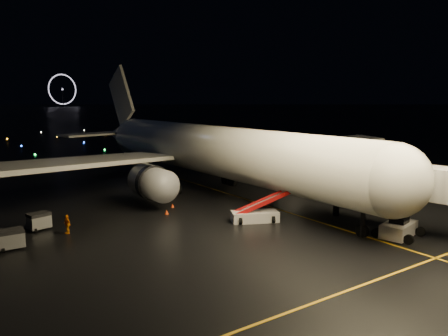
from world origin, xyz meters
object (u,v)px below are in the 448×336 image
Objects in this scene: baggage_cart_1 at (39,221)px; belt_loader at (255,205)px; crew_c at (67,224)px; baggage_cart_0 at (11,239)px; airliner at (196,122)px; pushback_tug at (399,227)px.

belt_loader is at bearing -40.69° from baggage_cart_1.
crew_c is 0.90× the size of baggage_cart_0.
baggage_cart_0 is 1.03× the size of baggage_cart_1.
belt_loader is at bearing 53.27° from crew_c.
airliner is 32.21m from pushback_tug.
belt_loader is 23.06m from baggage_cart_0.
crew_c is (-17.34, 6.87, -0.81)m from belt_loader.
belt_loader is 3.59× the size of baggage_cart_1.
belt_loader is 18.67m from crew_c.
belt_loader is (-4.38, -19.26, -7.74)m from airliner.
airliner reaches higher than baggage_cart_0.
airliner is at bearing 102.05° from belt_loader.
pushback_tug is at bearing 38.55° from crew_c.
pushback_tug is at bearing -28.73° from baggage_cart_0.
airliner reaches higher than pushback_tug.
airliner is 26.42m from crew_c.
baggage_cart_1 is (3.19, 4.62, -0.03)m from baggage_cart_0.
belt_loader reaches higher than crew_c.
baggage_cart_0 is 5.62m from baggage_cart_1.
belt_loader is 3.48× the size of baggage_cart_0.
airliner is 9.37× the size of belt_loader.
baggage_cart_0 is (-5.14, -1.81, -0.05)m from crew_c.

